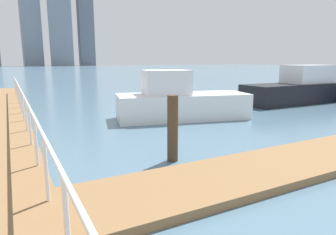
# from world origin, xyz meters

# --- Properties ---
(ground_plane) EXTENTS (300.00, 300.00, 0.00)m
(ground_plane) POSITION_xyz_m (0.00, 20.00, 0.00)
(ground_plane) COLOR slate
(floating_dock) EXTENTS (12.83, 2.00, 0.18)m
(floating_dock) POSITION_xyz_m (2.91, 7.56, 0.09)
(floating_dock) COLOR olive
(floating_dock) RESTS_ON ground_plane
(boardwalk_railing) EXTENTS (0.06, 28.92, 1.08)m
(boardwalk_railing) POSITION_xyz_m (-3.15, 11.16, 1.25)
(boardwalk_railing) COLOR white
(boardwalk_railing) RESTS_ON boardwalk
(dock_piling_2) EXTENTS (0.28, 0.28, 1.72)m
(dock_piling_2) POSITION_xyz_m (0.05, 9.29, 0.86)
(dock_piling_2) COLOR #473826
(dock_piling_2) RESTS_ON ground_plane
(moored_boat_0) EXTENTS (7.39, 2.15, 2.30)m
(moored_boat_0) POSITION_xyz_m (12.23, 15.14, 0.87)
(moored_boat_0) COLOR black
(moored_boat_0) RESTS_ON ground_plane
(moored_boat_4) EXTENTS (6.11, 3.36, 2.17)m
(moored_boat_4) POSITION_xyz_m (3.11, 14.13, 0.78)
(moored_boat_4) COLOR white
(moored_boat_4) RESTS_ON ground_plane
(skyline_tower_3) EXTENTS (9.32, 9.12, 62.35)m
(skyline_tower_3) POSITION_xyz_m (8.89, 170.94, 31.18)
(skyline_tower_3) COLOR gray
(skyline_tower_3) RESTS_ON ground_plane
(skyline_tower_4) EXTENTS (11.94, 11.23, 41.43)m
(skyline_tower_4) POSITION_xyz_m (22.53, 168.47, 20.71)
(skyline_tower_4) COLOR gray
(skyline_tower_4) RESTS_ON ground_plane
(skyline_tower_5) EXTENTS (8.10, 8.43, 55.26)m
(skyline_tower_5) POSITION_xyz_m (36.07, 170.71, 27.63)
(skyline_tower_5) COLOR slate
(skyline_tower_5) RESTS_ON ground_plane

